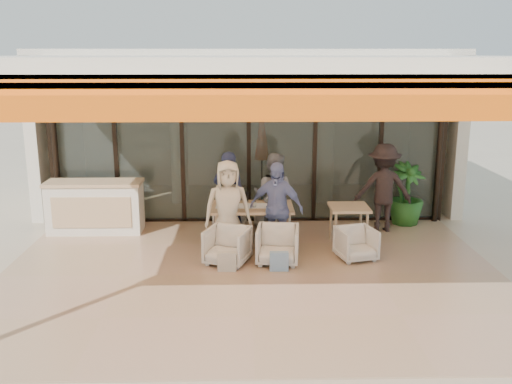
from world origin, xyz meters
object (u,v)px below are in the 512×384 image
at_px(side_chair, 356,242).
at_px(potted_palm, 406,194).
at_px(standing_woman, 383,188).
at_px(host_counter, 95,207).
at_px(diner_grey, 273,196).
at_px(chair_far_right, 272,215).
at_px(chair_near_right, 278,243).
at_px(diner_cream, 228,208).
at_px(diner_periwinkle, 276,208).
at_px(dining_table, 251,209).
at_px(chair_far_left, 230,215).
at_px(chair_near_left, 227,244).
at_px(diner_navy, 229,195).
at_px(side_table, 349,212).

xyz_separation_m(side_chair, potted_palm, (1.40, 2.03, 0.33)).
height_order(side_chair, standing_woman, standing_woman).
bearing_deg(host_counter, diner_grey, -5.78).
xyz_separation_m(chair_far_right, standing_woman, (2.17, -0.16, 0.58)).
bearing_deg(diner_grey, standing_woman, -151.47).
xyz_separation_m(chair_near_right, standing_woman, (2.17, 1.74, 0.52)).
relative_size(host_counter, diner_grey, 1.13).
bearing_deg(diner_cream, diner_periwinkle, -7.00).
height_order(dining_table, chair_far_left, dining_table).
xyz_separation_m(dining_table, diner_grey, (0.43, 0.44, 0.13)).
height_order(chair_far_left, diner_cream, diner_cream).
distance_m(chair_near_left, diner_cream, 0.70).
xyz_separation_m(chair_near_left, diner_grey, (0.84, 1.40, 0.48)).
bearing_deg(dining_table, diner_grey, 46.01).
xyz_separation_m(host_counter, chair_far_right, (3.46, 0.15, -0.24)).
height_order(dining_table, side_chair, dining_table).
distance_m(diner_grey, side_chair, 1.91).
bearing_deg(chair_far_right, chair_near_right, 70.97).
bearing_deg(diner_cream, potted_palm, 17.98).
bearing_deg(potted_palm, host_counter, -176.10).
height_order(host_counter, chair_near_right, host_counter).
xyz_separation_m(host_counter, chair_near_left, (2.62, -1.75, -0.19)).
distance_m(chair_far_left, potted_palm, 3.62).
bearing_deg(dining_table, chair_near_right, -65.87).
xyz_separation_m(diner_grey, diner_periwinkle, (0.00, -0.90, -0.00)).
xyz_separation_m(diner_navy, side_table, (2.19, -0.51, -0.20)).
bearing_deg(diner_navy, host_counter, 8.00).
bearing_deg(diner_periwinkle, side_table, 36.88).
bearing_deg(chair_near_left, standing_woman, 49.24).
bearing_deg(dining_table, chair_near_left, -113.29).
height_order(host_counter, diner_navy, diner_navy).
distance_m(chair_far_right, chair_near_right, 1.90).
height_order(diner_cream, side_table, diner_cream).
xyz_separation_m(diner_periwinkle, side_chair, (1.35, -0.36, -0.51)).
bearing_deg(diner_cream, chair_near_right, -37.76).
height_order(chair_near_right, standing_woman, standing_woman).
relative_size(host_counter, diner_navy, 1.10).
bearing_deg(diner_navy, chair_near_right, 136.58).
relative_size(diner_navy, diner_periwinkle, 1.02).
distance_m(host_counter, diner_periwinkle, 3.69).
distance_m(chair_far_left, side_chair, 2.81).
relative_size(diner_grey, standing_woman, 0.94).
height_order(chair_far_left, potted_palm, potted_palm).
height_order(chair_near_right, diner_cream, diner_cream).
relative_size(diner_grey, side_table, 2.20).
bearing_deg(chair_far_left, chair_near_right, 123.04).
xyz_separation_m(chair_near_left, diner_periwinkle, (0.84, 0.50, 0.48)).
bearing_deg(side_table, potted_palm, 42.36).
xyz_separation_m(side_table, side_chair, (0.00, -0.75, -0.33)).
bearing_deg(chair_near_right, chair_far_right, 96.76).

